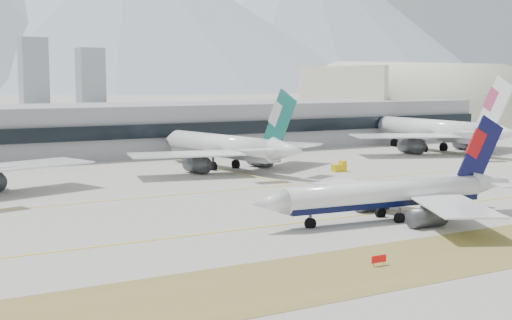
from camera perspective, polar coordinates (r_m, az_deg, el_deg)
ground at (r=119.11m, az=2.97°, el=-4.52°), size 3000.00×3000.00×0.00m
taxiing_airliner at (r=117.83m, az=11.01°, el=-2.75°), size 50.08×43.37×16.82m
widebody_cathay at (r=179.72m, az=-2.35°, el=0.99°), size 57.89×57.21×20.87m
widebody_china_air at (r=231.53m, az=14.26°, el=2.23°), size 67.36×65.79×24.01m
terminal at (r=222.73m, az=-13.33°, el=2.38°), size 280.00×43.10×15.00m
hangar at (r=320.11m, az=13.09°, el=2.25°), size 91.00×60.00×60.00m
hold_sign_left at (r=88.96m, az=9.80°, el=-7.82°), size 2.20×0.15×1.35m
gse_c at (r=177.65m, az=6.68°, el=-0.58°), size 3.55×2.00×2.60m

